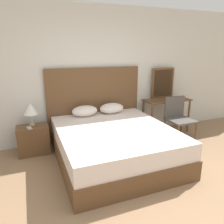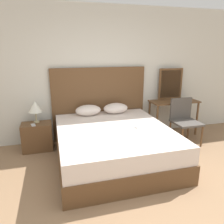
{
  "view_description": "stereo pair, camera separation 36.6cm",
  "coord_description": "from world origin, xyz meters",
  "px_view_note": "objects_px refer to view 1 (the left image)",
  "views": [
    {
      "loc": [
        -1.33,
        -1.75,
        1.85
      ],
      "look_at": [
        -0.04,
        1.53,
        0.84
      ],
      "focal_mm": 35.0,
      "sensor_mm": 36.0,
      "label": 1
    },
    {
      "loc": [
        -0.99,
        -1.87,
        1.85
      ],
      "look_at": [
        -0.04,
        1.53,
        0.84
      ],
      "focal_mm": 35.0,
      "sensor_mm": 36.0,
      "label": 2
    }
  ],
  "objects_px": {
    "chair": "(178,116)",
    "table_lamp": "(31,109)",
    "phone_on_bed": "(138,126)",
    "bed": "(114,144)",
    "phone_on_nightstand": "(29,128)",
    "nightstand": "(33,140)",
    "vanity_desk": "(167,105)"
  },
  "relations": [
    {
      "from": "phone_on_bed",
      "to": "table_lamp",
      "type": "bearing_deg",
      "value": 151.32
    },
    {
      "from": "bed",
      "to": "phone_on_bed",
      "type": "distance_m",
      "value": 0.51
    },
    {
      "from": "phone_on_bed",
      "to": "nightstand",
      "type": "xyz_separation_m",
      "value": [
        -1.69,
        0.85,
        -0.33
      ]
    },
    {
      "from": "phone_on_nightstand",
      "to": "nightstand",
      "type": "bearing_deg",
      "value": 62.64
    },
    {
      "from": "phone_on_bed",
      "to": "bed",
      "type": "bearing_deg",
      "value": 170.68
    },
    {
      "from": "table_lamp",
      "to": "vanity_desk",
      "type": "relative_size",
      "value": 0.38
    },
    {
      "from": "phone_on_nightstand",
      "to": "phone_on_bed",
      "type": "bearing_deg",
      "value": -23.67
    },
    {
      "from": "table_lamp",
      "to": "vanity_desk",
      "type": "distance_m",
      "value": 2.89
    },
    {
      "from": "phone_on_bed",
      "to": "table_lamp",
      "type": "distance_m",
      "value": 1.93
    },
    {
      "from": "table_lamp",
      "to": "chair",
      "type": "xyz_separation_m",
      "value": [
        2.86,
        -0.49,
        -0.31
      ]
    },
    {
      "from": "vanity_desk",
      "to": "chair",
      "type": "xyz_separation_m",
      "value": [
        -0.03,
        -0.45,
        -0.12
      ]
    },
    {
      "from": "table_lamp",
      "to": "vanity_desk",
      "type": "xyz_separation_m",
      "value": [
        2.88,
        -0.03,
        -0.19
      ]
    },
    {
      "from": "nightstand",
      "to": "vanity_desk",
      "type": "height_order",
      "value": "vanity_desk"
    },
    {
      "from": "chair",
      "to": "table_lamp",
      "type": "bearing_deg",
      "value": 170.33
    },
    {
      "from": "phone_on_nightstand",
      "to": "chair",
      "type": "height_order",
      "value": "chair"
    },
    {
      "from": "phone_on_nightstand",
      "to": "vanity_desk",
      "type": "relative_size",
      "value": 0.15
    },
    {
      "from": "chair",
      "to": "bed",
      "type": "bearing_deg",
      "value": -167.06
    },
    {
      "from": "bed",
      "to": "phone_on_nightstand",
      "type": "distance_m",
      "value": 1.51
    },
    {
      "from": "nightstand",
      "to": "chair",
      "type": "distance_m",
      "value": 2.9
    },
    {
      "from": "table_lamp",
      "to": "nightstand",
      "type": "bearing_deg",
      "value": -95.29
    },
    {
      "from": "bed",
      "to": "table_lamp",
      "type": "height_order",
      "value": "table_lamp"
    },
    {
      "from": "nightstand",
      "to": "phone_on_nightstand",
      "type": "height_order",
      "value": "phone_on_nightstand"
    },
    {
      "from": "nightstand",
      "to": "phone_on_nightstand",
      "type": "bearing_deg",
      "value": -117.36
    },
    {
      "from": "nightstand",
      "to": "vanity_desk",
      "type": "distance_m",
      "value": 2.91
    },
    {
      "from": "phone_on_nightstand",
      "to": "bed",
      "type": "bearing_deg",
      "value": -27.63
    },
    {
      "from": "phone_on_bed",
      "to": "chair",
      "type": "relative_size",
      "value": 0.18
    },
    {
      "from": "phone_on_bed",
      "to": "chair",
      "type": "xyz_separation_m",
      "value": [
        1.18,
        0.43,
        -0.08
      ]
    },
    {
      "from": "table_lamp",
      "to": "chair",
      "type": "height_order",
      "value": "table_lamp"
    },
    {
      "from": "nightstand",
      "to": "chair",
      "type": "xyz_separation_m",
      "value": [
        2.86,
        -0.42,
        0.25
      ]
    },
    {
      "from": "bed",
      "to": "nightstand",
      "type": "relative_size",
      "value": 3.86
    },
    {
      "from": "table_lamp",
      "to": "vanity_desk",
      "type": "bearing_deg",
      "value": -0.64
    },
    {
      "from": "bed",
      "to": "vanity_desk",
      "type": "relative_size",
      "value": 2.0
    }
  ]
}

